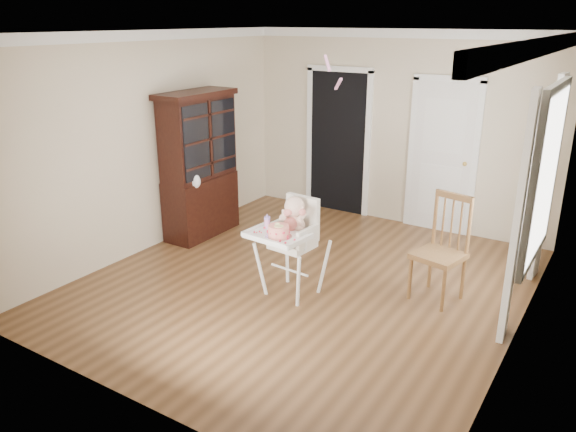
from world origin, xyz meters
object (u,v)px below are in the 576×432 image
Objects in this scene: cake at (279,231)px; sippy_cup at (267,222)px; china_cabinet at (199,165)px; dining_chair at (441,252)px; high_chair at (292,236)px.

cake is 0.28m from sippy_cup.
cake is 1.70× the size of sippy_cup.
china_cabinet reaches higher than dining_chair.
china_cabinet is at bearing -169.28° from dining_chair.
cake is 0.14× the size of china_cabinet.
sippy_cup is at bearing 147.95° from cake.
cake is at bearing -81.40° from high_chair.
dining_chair reaches higher than sippy_cup.
china_cabinet is 1.72× the size of dining_chair.
cake is 1.72m from dining_chair.
sippy_cup is 0.08× the size of china_cabinet.
china_cabinet is (-2.02, 1.15, 0.16)m from cake.
cake is 2.33m from china_cabinet.
cake is at bearing -32.05° from sippy_cup.
high_chair is 4.03× the size of cake.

